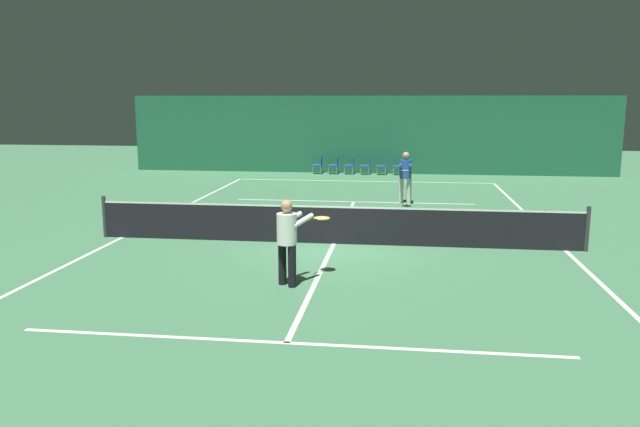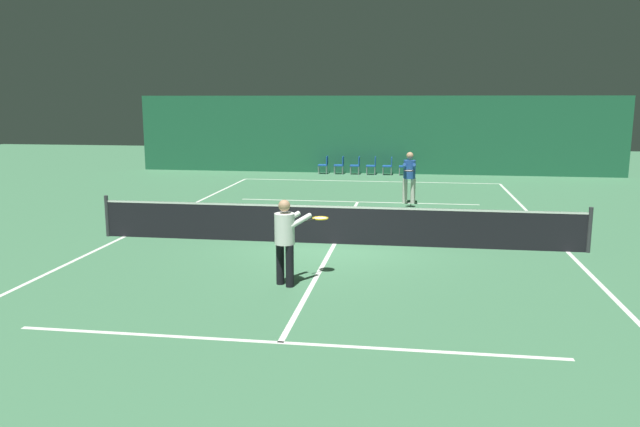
{
  "view_description": "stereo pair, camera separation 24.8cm",
  "coord_description": "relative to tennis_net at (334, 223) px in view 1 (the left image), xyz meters",
  "views": [
    {
      "loc": [
        1.61,
        -14.91,
        3.54
      ],
      "look_at": [
        -0.2,
        -1.09,
        0.95
      ],
      "focal_mm": 35.0,
      "sensor_mm": 36.0,
      "label": 1
    },
    {
      "loc": [
        1.86,
        -14.88,
        3.54
      ],
      "look_at": [
        -0.2,
        -1.09,
        0.95
      ],
      "focal_mm": 35.0,
      "sensor_mm": 36.0,
      "label": 2
    }
  ],
  "objects": [
    {
      "name": "courtside_chair_4",
      "position": [
        0.76,
        14.32,
        -0.03
      ],
      "size": [
        0.44,
        0.44,
        0.84
      ],
      "rotation": [
        0.0,
        0.0,
        -1.57
      ],
      "color": "#99999E",
      "rests_on": "ground"
    },
    {
      "name": "player_far",
      "position": [
        1.75,
        6.32,
        0.51
      ],
      "size": [
        0.44,
        1.39,
        1.75
      ],
      "rotation": [
        0.0,
        0.0,
        -1.59
      ],
      "color": "beige",
      "rests_on": "ground"
    },
    {
      "name": "court_line_centre",
      "position": [
        0.0,
        0.0,
        -0.51
      ],
      "size": [
        0.1,
        12.8,
        0.0
      ],
      "color": "silver",
      "rests_on": "ground"
    },
    {
      "name": "player_near",
      "position": [
        -0.48,
        -3.55,
        0.46
      ],
      "size": [
        1.06,
        1.31,
        1.67
      ],
      "rotation": [
        0.0,
        0.0,
        0.97
      ],
      "color": "black",
      "rests_on": "ground"
    },
    {
      "name": "ground_plane",
      "position": [
        0.0,
        0.0,
        -0.51
      ],
      "size": [
        60.0,
        60.0,
        0.0
      ],
      "primitive_type": "plane",
      "color": "#3D704C"
    },
    {
      "name": "courtside_chair_0",
      "position": [
        -2.29,
        14.32,
        -0.03
      ],
      "size": [
        0.44,
        0.44,
        0.84
      ],
      "rotation": [
        0.0,
        0.0,
        -1.57
      ],
      "color": "#99999E",
      "rests_on": "ground"
    },
    {
      "name": "court_line_service_far",
      "position": [
        0.0,
        6.4,
        -0.51
      ],
      "size": [
        8.25,
        0.1,
        0.0
      ],
      "color": "silver",
      "rests_on": "ground"
    },
    {
      "name": "court_line_sideline_right",
      "position": [
        5.5,
        0.0,
        -0.51
      ],
      "size": [
        0.1,
        23.8,
        0.0
      ],
      "color": "silver",
      "rests_on": "ground"
    },
    {
      "name": "court_line_sideline_left",
      "position": [
        -5.5,
        0.0,
        -0.51
      ],
      "size": [
        0.1,
        23.8,
        0.0
      ],
      "color": "silver",
      "rests_on": "ground"
    },
    {
      "name": "courtside_chair_2",
      "position": [
        -0.77,
        14.32,
        -0.03
      ],
      "size": [
        0.44,
        0.44,
        0.84
      ],
      "rotation": [
        0.0,
        0.0,
        -1.57
      ],
      "color": "#99999E",
      "rests_on": "ground"
    },
    {
      "name": "courtside_chair_1",
      "position": [
        -1.53,
        14.32,
        -0.03
      ],
      "size": [
        0.44,
        0.44,
        0.84
      ],
      "rotation": [
        0.0,
        0.0,
        -1.57
      ],
      "color": "#99999E",
      "rests_on": "ground"
    },
    {
      "name": "courtside_chair_5",
      "position": [
        1.52,
        14.32,
        -0.03
      ],
      "size": [
        0.44,
        0.44,
        0.84
      ],
      "rotation": [
        0.0,
        0.0,
        -1.57
      ],
      "color": "#99999E",
      "rests_on": "ground"
    },
    {
      "name": "courtside_chair_3",
      "position": [
        -0.0,
        14.32,
        -0.03
      ],
      "size": [
        0.44,
        0.44,
        0.84
      ],
      "rotation": [
        0.0,
        0.0,
        -1.57
      ],
      "color": "#99999E",
      "rests_on": "ground"
    },
    {
      "name": "court_line_baseline_far",
      "position": [
        0.0,
        11.9,
        -0.51
      ],
      "size": [
        11.0,
        0.1,
        0.0
      ],
      "color": "silver",
      "rests_on": "ground"
    },
    {
      "name": "tennis_net",
      "position": [
        0.0,
        0.0,
        0.0
      ],
      "size": [
        12.0,
        0.1,
        1.07
      ],
      "color": "black",
      "rests_on": "ground"
    },
    {
      "name": "backdrop_curtain",
      "position": [
        0.0,
        14.87,
        1.32
      ],
      "size": [
        23.0,
        0.12,
        3.66
      ],
      "color": "#1E5B3D",
      "rests_on": "ground"
    },
    {
      "name": "court_line_service_near",
      "position": [
        0.0,
        -6.4,
        -0.51
      ],
      "size": [
        8.25,
        0.1,
        0.0
      ],
      "color": "silver",
      "rests_on": "ground"
    }
  ]
}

